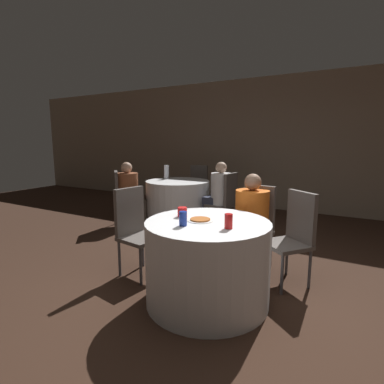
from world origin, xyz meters
name	(u,v)px	position (x,y,z in m)	size (l,w,h in m)	color
ground_plane	(227,305)	(0.00, 0.00, 0.00)	(16.00, 16.00, 0.00)	#382319
wall_back	(309,144)	(0.00, 4.16, 1.40)	(16.00, 0.06, 2.80)	gray
table_near	(207,262)	(-0.19, -0.02, 0.38)	(1.12, 1.12, 0.76)	white
table_far	(178,201)	(-1.90, 2.20, 0.38)	(1.15, 1.15, 0.76)	white
chair_near_north	(256,220)	(-0.06, 0.95, 0.56)	(0.45, 0.45, 0.96)	#59514C
chair_near_west	(135,224)	(-1.16, 0.13, 0.56)	(0.46, 0.46, 0.96)	#59514C
chair_near_northeast	(294,231)	(0.41, 0.75, 0.56)	(0.56, 0.56, 0.96)	#59514C
chair_far_north	(198,185)	(-2.02, 3.19, 0.56)	(0.45, 0.45, 0.96)	#59514C
chair_far_east	(226,198)	(-0.91, 2.10, 0.56)	(0.44, 0.44, 0.96)	#59514C
chair_far_southwest	(122,194)	(-2.61, 1.51, 0.56)	(0.57, 0.57, 0.96)	#59514C
person_orange_shirt	(249,222)	(-0.08, 0.79, 0.57)	(0.40, 0.52, 1.11)	black
person_floral_shirt	(131,193)	(-2.49, 1.62, 0.57)	(0.50, 0.50, 1.11)	#4C4238
person_white_shirt	(217,196)	(-1.08, 2.12, 0.57)	(0.50, 0.35, 1.13)	#33384C
pizza_plate_near	(200,220)	(-0.26, -0.03, 0.76)	(0.23, 0.23, 0.02)	white
soda_can_red	(229,221)	(0.05, -0.14, 0.82)	(0.07, 0.07, 0.12)	red
soda_can_blue	(183,219)	(-0.31, -0.25, 0.82)	(0.07, 0.07, 0.12)	#1E38A5
cup_near	(182,212)	(-0.48, 0.02, 0.80)	(0.09, 0.09, 0.09)	red
bottle_far	(166,172)	(-2.24, 2.35, 0.88)	(0.09, 0.09, 0.26)	silver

